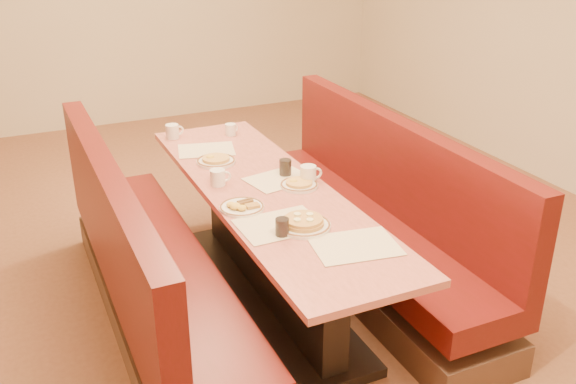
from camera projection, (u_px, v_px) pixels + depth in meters
name	position (u px, v px, depth m)	size (l,w,h in m)	color
ground	(268.00, 298.00, 4.02)	(8.00, 8.00, 0.00)	#9E6647
diner_table	(268.00, 246.00, 3.86)	(0.70, 2.50, 0.75)	black
booth_left	(147.00, 274.00, 3.59)	(0.55, 2.50, 1.05)	#4C3326
booth_right	(372.00, 225.00, 4.15)	(0.55, 2.50, 1.05)	#4C3326
placemat_near_left	(280.00, 225.00, 3.29)	(0.42, 0.32, 0.00)	beige
placemat_near_right	(355.00, 245.00, 3.08)	(0.41, 0.31, 0.00)	beige
placemat_far_left	(206.00, 150.00, 4.30)	(0.37, 0.28, 0.00)	beige
placemat_far_right	(279.00, 179.00, 3.83)	(0.37, 0.28, 0.00)	beige
pancake_plate	(303.00, 223.00, 3.26)	(0.28, 0.28, 0.06)	white
eggs_plate	(242.00, 207.00, 3.46)	(0.24, 0.24, 0.05)	white
extra_plate_mid	(299.00, 184.00, 3.73)	(0.22, 0.22, 0.05)	white
extra_plate_far	(216.00, 160.00, 4.08)	(0.25, 0.25, 0.05)	white
coffee_mug_a	(309.00, 174.00, 3.78)	(0.13, 0.09, 0.10)	white
coffee_mug_b	(218.00, 177.00, 3.75)	(0.13, 0.09, 0.10)	white
coffee_mug_c	(231.00, 129.00, 4.57)	(0.11, 0.08, 0.08)	white
coffee_mug_d	(173.00, 131.00, 4.51)	(0.13, 0.09, 0.10)	white
soda_tumbler_near	(282.00, 227.00, 3.16)	(0.07, 0.07, 0.09)	black
soda_tumbler_mid	(285.00, 168.00, 3.88)	(0.07, 0.07, 0.10)	black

